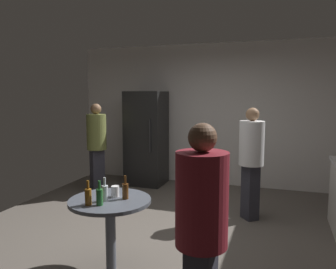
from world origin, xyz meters
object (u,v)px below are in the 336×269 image
object	(u,v)px
beer_bottle_green	(100,196)
plastic_cup_white	(115,191)
foreground_table	(110,210)
person_in_white_shirt	(251,155)
beer_bottle_brown	(125,190)
person_in_maroon_shirt	(201,224)
beer_bottle_clear	(105,193)
person_in_olive_shirt	(97,141)
refrigerator	(146,138)
beer_bottle_amber	(88,196)

from	to	relation	value
beer_bottle_green	plastic_cup_white	size ratio (longest dim) A/B	2.09
foreground_table	person_in_white_shirt	size ratio (longest dim) A/B	0.51
beer_bottle_brown	beer_bottle_green	size ratio (longest dim) A/B	1.00
plastic_cup_white	person_in_maroon_shirt	xyz separation A→B (m)	(1.07, -0.86, 0.13)
person_in_white_shirt	person_in_maroon_shirt	world-z (taller)	person_in_maroon_shirt
beer_bottle_clear	person_in_white_shirt	world-z (taller)	person_in_white_shirt
foreground_table	person_in_maroon_shirt	size ratio (longest dim) A/B	0.51
beer_bottle_brown	person_in_olive_shirt	world-z (taller)	person_in_olive_shirt
person_in_maroon_shirt	foreground_table	bearing A→B (deg)	-29.21
beer_bottle_green	person_in_white_shirt	size ratio (longest dim) A/B	0.15
beer_bottle_brown	person_in_maroon_shirt	size ratio (longest dim) A/B	0.15
plastic_cup_white	person_in_white_shirt	bearing A→B (deg)	57.16
beer_bottle_green	plastic_cup_white	xyz separation A→B (m)	(0.02, 0.27, -0.03)
beer_bottle_green	person_in_maroon_shirt	bearing A→B (deg)	-28.44
foreground_table	beer_bottle_green	world-z (taller)	beer_bottle_green
refrigerator	beer_bottle_green	xyz separation A→B (m)	(0.91, -3.35, -0.08)
foreground_table	beer_bottle_clear	bearing A→B (deg)	-103.61
beer_bottle_amber	person_in_white_shirt	xyz separation A→B (m)	(1.28, 2.10, 0.09)
beer_bottle_green	person_in_maroon_shirt	distance (m)	1.24
foreground_table	beer_bottle_brown	distance (m)	0.24
beer_bottle_clear	person_in_white_shirt	size ratio (longest dim) A/B	0.15
beer_bottle_green	person_in_olive_shirt	xyz separation A→B (m)	(-1.51, 2.50, 0.10)
beer_bottle_brown	plastic_cup_white	distance (m)	0.13
foreground_table	beer_bottle_clear	distance (m)	0.20
refrigerator	person_in_white_shirt	distance (m)	2.45
foreground_table	person_in_maroon_shirt	xyz separation A→B (m)	(1.09, -0.78, 0.29)
person_in_maroon_shirt	beer_bottle_clear	bearing A→B (deg)	-26.43
beer_bottle_amber	beer_bottle_clear	bearing A→B (deg)	59.90
foreground_table	beer_bottle_clear	size ratio (longest dim) A/B	3.48
refrigerator	person_in_white_shirt	bearing A→B (deg)	-31.45
foreground_table	beer_bottle_green	distance (m)	0.27
plastic_cup_white	beer_bottle_green	bearing A→B (deg)	-93.70
beer_bottle_green	person_in_olive_shirt	size ratio (longest dim) A/B	0.15
plastic_cup_white	person_in_white_shirt	distance (m)	2.14
foreground_table	beer_bottle_brown	world-z (taller)	beer_bottle_brown
beer_bottle_amber	plastic_cup_white	size ratio (longest dim) A/B	2.09
beer_bottle_clear	person_in_olive_shirt	size ratio (longest dim) A/B	0.15
beer_bottle_clear	refrigerator	bearing A→B (deg)	105.56
beer_bottle_green	beer_bottle_clear	size ratio (longest dim) A/B	1.00
beer_bottle_amber	beer_bottle_brown	distance (m)	0.37
beer_bottle_clear	beer_bottle_amber	bearing A→B (deg)	-120.10
beer_bottle_amber	person_in_maroon_shirt	size ratio (longest dim) A/B	0.15
beer_bottle_amber	beer_bottle_green	size ratio (longest dim) A/B	1.00
beer_bottle_amber	beer_bottle_brown	bearing A→B (deg)	48.65
beer_bottle_amber	beer_bottle_green	xyz separation A→B (m)	(0.10, 0.03, 0.00)
person_in_maroon_shirt	beer_bottle_brown	bearing A→B (deg)	-34.98
beer_bottle_green	beer_bottle_amber	bearing A→B (deg)	-164.28
person_in_olive_shirt	beer_bottle_brown	bearing A→B (deg)	-16.26
plastic_cup_white	person_in_olive_shirt	world-z (taller)	person_in_olive_shirt
person_in_olive_shirt	beer_bottle_green	bearing A→B (deg)	-21.35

